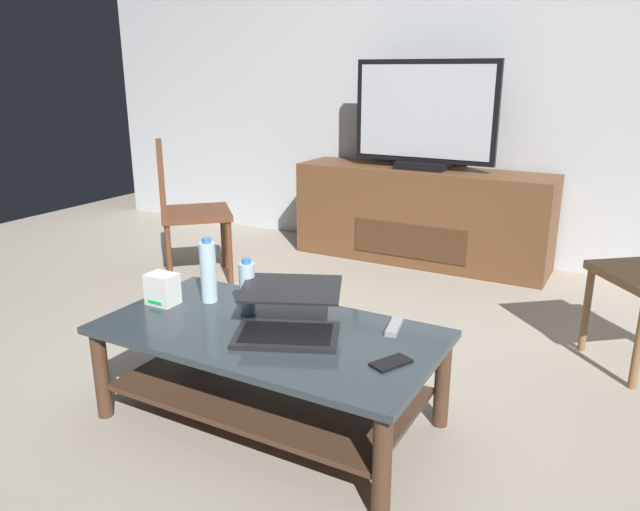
{
  "coord_description": "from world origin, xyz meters",
  "views": [
    {
      "loc": [
        1.27,
        -2.07,
        1.33
      ],
      "look_at": [
        0.03,
        0.19,
        0.54
      ],
      "focal_mm": 33.94,
      "sensor_mm": 36.0,
      "label": 1
    }
  ],
  "objects_px": {
    "laptop": "(288,316)",
    "tv_remote": "(395,327)",
    "media_cabinet": "(421,216)",
    "router_box": "(162,289)",
    "water_bottle_far": "(247,288)",
    "cell_phone": "(391,363)",
    "coffee_table": "(269,357)",
    "water_bottle_near": "(208,272)",
    "television": "(424,117)",
    "side_chair": "(182,204)"
  },
  "relations": [
    {
      "from": "media_cabinet",
      "to": "router_box",
      "type": "relative_size",
      "value": 13.8
    },
    {
      "from": "tv_remote",
      "to": "router_box",
      "type": "bearing_deg",
      "value": -177.84
    },
    {
      "from": "water_bottle_near",
      "to": "cell_phone",
      "type": "distance_m",
      "value": 0.92
    },
    {
      "from": "laptop",
      "to": "water_bottle_near",
      "type": "relative_size",
      "value": 1.82
    },
    {
      "from": "media_cabinet",
      "to": "tv_remote",
      "type": "relative_size",
      "value": 11.32
    },
    {
      "from": "water_bottle_near",
      "to": "tv_remote",
      "type": "height_order",
      "value": "water_bottle_near"
    },
    {
      "from": "side_chair",
      "to": "water_bottle_near",
      "type": "relative_size",
      "value": 3.27
    },
    {
      "from": "cell_phone",
      "to": "side_chair",
      "type": "bearing_deg",
      "value": 174.32
    },
    {
      "from": "laptop",
      "to": "water_bottle_near",
      "type": "height_order",
      "value": "water_bottle_near"
    },
    {
      "from": "television",
      "to": "router_box",
      "type": "height_order",
      "value": "television"
    },
    {
      "from": "media_cabinet",
      "to": "side_chair",
      "type": "xyz_separation_m",
      "value": [
        -1.23,
        -1.12,
        0.17
      ]
    },
    {
      "from": "water_bottle_far",
      "to": "cell_phone",
      "type": "xyz_separation_m",
      "value": [
        0.68,
        -0.14,
        -0.1
      ]
    },
    {
      "from": "coffee_table",
      "to": "router_box",
      "type": "xyz_separation_m",
      "value": [
        -0.53,
        0.01,
        0.18
      ]
    },
    {
      "from": "router_box",
      "to": "water_bottle_far",
      "type": "height_order",
      "value": "water_bottle_far"
    },
    {
      "from": "media_cabinet",
      "to": "laptop",
      "type": "distance_m",
      "value": 2.3
    },
    {
      "from": "water_bottle_far",
      "to": "cell_phone",
      "type": "bearing_deg",
      "value": -11.64
    },
    {
      "from": "side_chair",
      "to": "water_bottle_near",
      "type": "bearing_deg",
      "value": -44.67
    },
    {
      "from": "water_bottle_near",
      "to": "cell_phone",
      "type": "xyz_separation_m",
      "value": [
        0.9,
        -0.17,
        -0.13
      ]
    },
    {
      "from": "television",
      "to": "media_cabinet",
      "type": "bearing_deg",
      "value": 90.0
    },
    {
      "from": "tv_remote",
      "to": "coffee_table",
      "type": "bearing_deg",
      "value": -162.38
    },
    {
      "from": "router_box",
      "to": "side_chair",
      "type": "bearing_deg",
      "value": 127.93
    },
    {
      "from": "coffee_table",
      "to": "side_chair",
      "type": "bearing_deg",
      "value": 140.82
    },
    {
      "from": "router_box",
      "to": "water_bottle_near",
      "type": "distance_m",
      "value": 0.2
    },
    {
      "from": "water_bottle_far",
      "to": "tv_remote",
      "type": "bearing_deg",
      "value": 12.93
    },
    {
      "from": "media_cabinet",
      "to": "television",
      "type": "xyz_separation_m",
      "value": [
        0.0,
        -0.02,
        0.69
      ]
    },
    {
      "from": "coffee_table",
      "to": "cell_phone",
      "type": "relative_size",
      "value": 9.27
    },
    {
      "from": "coffee_table",
      "to": "tv_remote",
      "type": "relative_size",
      "value": 8.11
    },
    {
      "from": "media_cabinet",
      "to": "water_bottle_near",
      "type": "relative_size",
      "value": 6.54
    },
    {
      "from": "water_bottle_near",
      "to": "laptop",
      "type": "bearing_deg",
      "value": -13.05
    },
    {
      "from": "coffee_table",
      "to": "television",
      "type": "height_order",
      "value": "television"
    },
    {
      "from": "side_chair",
      "to": "media_cabinet",
      "type": "bearing_deg",
      "value": 42.2
    },
    {
      "from": "coffee_table",
      "to": "water_bottle_far",
      "type": "relative_size",
      "value": 5.67
    },
    {
      "from": "media_cabinet",
      "to": "laptop",
      "type": "height_order",
      "value": "media_cabinet"
    },
    {
      "from": "water_bottle_near",
      "to": "side_chair",
      "type": "bearing_deg",
      "value": 135.33
    },
    {
      "from": "television",
      "to": "tv_remote",
      "type": "distance_m",
      "value": 2.22
    },
    {
      "from": "media_cabinet",
      "to": "tv_remote",
      "type": "height_order",
      "value": "media_cabinet"
    },
    {
      "from": "coffee_table",
      "to": "cell_phone",
      "type": "xyz_separation_m",
      "value": [
        0.52,
        -0.04,
        0.12
      ]
    },
    {
      "from": "coffee_table",
      "to": "cell_phone",
      "type": "bearing_deg",
      "value": -4.71
    },
    {
      "from": "television",
      "to": "water_bottle_near",
      "type": "relative_size",
      "value": 3.6
    },
    {
      "from": "router_box",
      "to": "cell_phone",
      "type": "height_order",
      "value": "router_box"
    },
    {
      "from": "side_chair",
      "to": "router_box",
      "type": "relative_size",
      "value": 6.91
    },
    {
      "from": "coffee_table",
      "to": "media_cabinet",
      "type": "height_order",
      "value": "media_cabinet"
    },
    {
      "from": "television",
      "to": "side_chair",
      "type": "bearing_deg",
      "value": -138.36
    },
    {
      "from": "coffee_table",
      "to": "side_chair",
      "type": "distance_m",
      "value": 1.88
    },
    {
      "from": "media_cabinet",
      "to": "television",
      "type": "bearing_deg",
      "value": -90.0
    },
    {
      "from": "cell_phone",
      "to": "television",
      "type": "bearing_deg",
      "value": 133.71
    },
    {
      "from": "laptop",
      "to": "tv_remote",
      "type": "bearing_deg",
      "value": 31.9
    },
    {
      "from": "television",
      "to": "router_box",
      "type": "distance_m",
      "value": 2.36
    },
    {
      "from": "media_cabinet",
      "to": "water_bottle_far",
      "type": "xyz_separation_m",
      "value": [
        0.05,
        -2.19,
        0.16
      ]
    },
    {
      "from": "media_cabinet",
      "to": "router_box",
      "type": "height_order",
      "value": "media_cabinet"
    }
  ]
}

